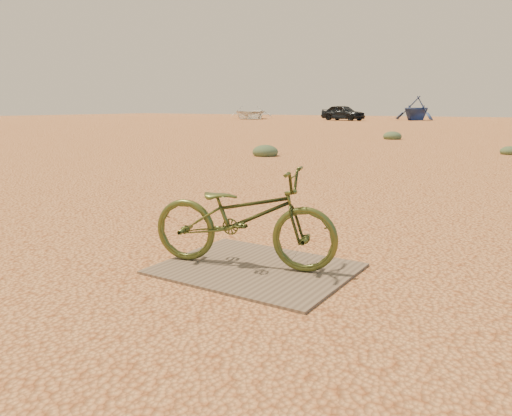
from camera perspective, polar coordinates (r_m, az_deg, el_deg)
The scene contains 9 objects.
ground at distance 4.01m, azimuth -1.83°, elevation -7.58°, with size 120.00×120.00×0.00m, color tan.
plywood_board at distance 4.11m, azimuth -0.00°, elevation -6.93°, with size 1.50×1.19×0.02m, color brown.
bicycle at distance 4.05m, azimuth -1.45°, elevation -1.03°, with size 0.54×1.56×0.82m, color #444F21.
car at distance 45.88m, azimuth 9.91°, elevation 10.68°, with size 1.61×3.99×1.36m, color black.
boat_near_left at distance 49.99m, azimuth -0.73°, elevation 10.85°, with size 4.27×5.99×1.24m, color silver.
boat_far_left at distance 48.18m, azimuth 17.83°, elevation 10.83°, with size 3.56×4.12×2.17m, color navy.
kale_a at distance 13.37m, azimuth 1.06°, elevation 5.98°, with size 0.69×0.69×0.38m, color #546846.
kale_b at distance 15.43m, azimuth 27.01°, elevation 5.48°, with size 0.53×0.53×0.29m, color #546846.
kale_c at distance 20.73m, azimuth 15.29°, elevation 7.59°, with size 0.73×0.73×0.40m, color #546846.
Camera 1 is at (2.13, -3.13, 1.32)m, focal length 35.00 mm.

